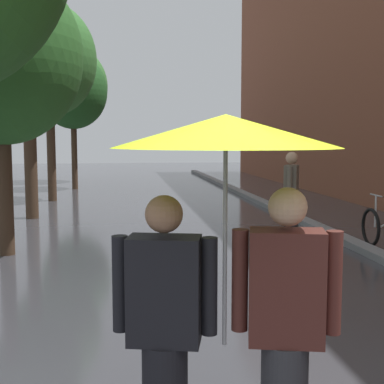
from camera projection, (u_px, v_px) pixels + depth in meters
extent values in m
cube|color=slate|center=(293.00, 216.00, 12.68)|extent=(0.30, 36.00, 0.12)
cylinder|color=#473323|center=(5.00, 190.00, 8.61)|extent=(0.25, 0.25, 2.21)
ellipsoid|color=#2D6628|center=(0.00, 55.00, 8.39)|extent=(2.66, 2.66, 2.91)
cylinder|color=#473323|center=(31.00, 159.00, 12.57)|extent=(0.31, 0.31, 2.89)
ellipsoid|color=#235623|center=(27.00, 57.00, 12.32)|extent=(2.26, 2.26, 2.69)
cylinder|color=#473323|center=(51.00, 152.00, 16.15)|extent=(0.27, 0.27, 3.07)
ellipsoid|color=#387533|center=(49.00, 60.00, 15.86)|extent=(2.92, 2.92, 3.46)
cylinder|color=#473323|center=(74.00, 155.00, 19.98)|extent=(0.22, 0.22, 2.68)
ellipsoid|color=#235623|center=(73.00, 91.00, 19.73)|extent=(2.61, 2.61, 2.87)
cylinder|color=#473323|center=(74.00, 149.00, 23.28)|extent=(0.23, 0.23, 2.95)
ellipsoid|color=#387533|center=(72.00, 86.00, 23.00)|extent=(3.11, 3.11, 3.53)
torus|color=black|center=(371.00, 227.00, 9.36)|extent=(0.08, 0.70, 0.70)
cylinder|color=silver|center=(376.00, 211.00, 9.34)|extent=(0.04, 0.04, 0.58)
cylinder|color=#9E9EA3|center=(376.00, 195.00, 9.31)|extent=(0.04, 0.46, 0.03)
cube|color=black|center=(164.00, 290.00, 2.87)|extent=(0.44, 0.31, 0.60)
sphere|color=#9E7051|center=(164.00, 214.00, 2.83)|extent=(0.21, 0.21, 0.21)
cylinder|color=black|center=(120.00, 284.00, 2.89)|extent=(0.09, 0.09, 0.54)
cylinder|color=black|center=(209.00, 286.00, 2.84)|extent=(0.09, 0.09, 0.54)
cube|color=#4C231E|center=(286.00, 287.00, 2.80)|extent=(0.44, 0.31, 0.62)
sphere|color=tan|center=(288.00, 207.00, 2.75)|extent=(0.21, 0.21, 0.21)
cylinder|color=#4C231E|center=(240.00, 280.00, 2.82)|extent=(0.09, 0.09, 0.56)
cylinder|color=#4C231E|center=(333.00, 283.00, 2.77)|extent=(0.09, 0.09, 0.56)
cylinder|color=#9E9EA3|center=(225.00, 246.00, 2.83)|extent=(0.02, 0.02, 1.11)
cone|color=#BCE019|center=(226.00, 131.00, 2.77)|extent=(1.24, 1.24, 0.18)
cylinder|color=#2D2D33|center=(290.00, 226.00, 9.09)|extent=(0.26, 0.26, 0.85)
cube|color=#665B4C|center=(291.00, 183.00, 9.01)|extent=(0.37, 0.46, 0.64)
sphere|color=tan|center=(292.00, 158.00, 8.97)|extent=(0.21, 0.21, 0.21)
cylinder|color=#665B4C|center=(289.00, 183.00, 8.77)|extent=(0.09, 0.09, 0.57)
cylinder|color=#665B4C|center=(293.00, 181.00, 9.24)|extent=(0.09, 0.09, 0.57)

